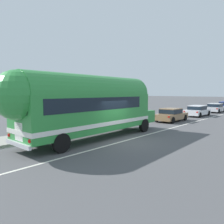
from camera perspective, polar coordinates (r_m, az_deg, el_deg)
name	(u,v)px	position (r m, az deg, el deg)	size (l,w,h in m)	color
ground_plane	(124,141)	(13.44, 3.15, -7.77)	(300.00, 300.00, 0.00)	#4C4C4F
lane_markings	(179,120)	(24.56, 17.49, -2.06)	(4.03, 80.00, 0.01)	silver
sidewalk_slab	(143,119)	(24.42, 8.31, -1.74)	(2.55, 90.00, 0.15)	gray
painted_bus	(87,104)	(13.54, -6.58, 2.15)	(2.70, 12.17, 4.12)	#2D8C3D
car_lead	(171,114)	(23.28, 15.49, -0.59)	(1.99, 4.39, 1.37)	olive
car_second	(197,110)	(29.50, 21.84, 0.43)	(1.95, 4.67, 1.37)	white
car_third	(215,107)	(36.28, 25.86, 1.11)	(2.03, 4.53, 1.37)	silver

